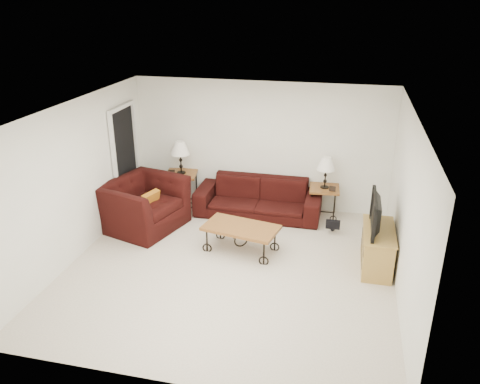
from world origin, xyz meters
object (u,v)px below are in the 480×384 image
lamp_right (326,173)px  tv_stand (377,248)px  side_table_right (323,202)px  lamp_left (181,157)px  armchair (144,205)px  backpack (333,219)px  coffee_table (241,239)px  sofa (258,198)px  television (380,214)px  side_table_left (182,188)px

lamp_right → tv_stand: bearing=-60.5°
side_table_right → lamp_left: lamp_left is taller
lamp_left → armchair: lamp_left is taller
lamp_left → side_table_right: bearing=-0.0°
side_table_right → backpack: size_ratio=1.21×
side_table_right → tv_stand: bearing=-60.5°
lamp_right → coffee_table: (-1.24, -1.66, -0.68)m
sofa → coffee_table: size_ratio=1.98×
sofa → backpack: size_ratio=4.81×
lamp_left → lamp_right: size_ratio=1.09×
tv_stand → television: size_ratio=1.12×
lamp_left → television: bearing=-23.7°
lamp_right → side_table_right: bearing=0.0°
sofa → side_table_left: bearing=173.6°
side_table_right → television: size_ratio=0.63×
sofa → backpack: (1.46, -0.41, -0.10)m
lamp_left → television: (3.76, -1.65, -0.07)m
armchair → lamp_left: bearing=1.6°
side_table_left → tv_stand: bearing=-23.6°
coffee_table → armchair: size_ratio=0.88×
sofa → side_table_right: size_ratio=3.97×
television → backpack: television is taller
sofa → coffee_table: sofa is taller
lamp_left → tv_stand: lamp_left is taller
lamp_left → side_table_left: bearing=0.0°
side_table_right → tv_stand: size_ratio=0.56×
side_table_left → armchair: bearing=-105.2°
backpack → side_table_right: bearing=125.0°
sofa → television: 2.67m
tv_stand → coffee_table: bearing=-180.0°
lamp_right → tv_stand: 1.99m
side_table_left → armchair: (-0.32, -1.18, 0.12)m
lamp_left → coffee_table: 2.43m
side_table_left → coffee_table: bearing=-45.9°
lamp_right → coffee_table: lamp_right is taller
sofa → side_table_right: 1.25m
lamp_right → lamp_left: bearing=180.0°
coffee_table → backpack: bearing=36.0°
sofa → tv_stand: bearing=-34.2°
backpack → television: bearing=-42.3°
side_table_left → side_table_right: 2.85m
sofa → side_table_left: sofa is taller
coffee_table → backpack: backpack is taller
armchair → television: (4.08, -0.48, 0.47)m
tv_stand → backpack: bearing=123.9°
side_table_right → coffee_table: bearing=-126.9°
side_table_left → side_table_right: (2.85, -0.00, -0.03)m
coffee_table → armchair: armchair is taller
television → lamp_left: bearing=-113.7°
side_table_left → lamp_right: bearing=-0.0°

